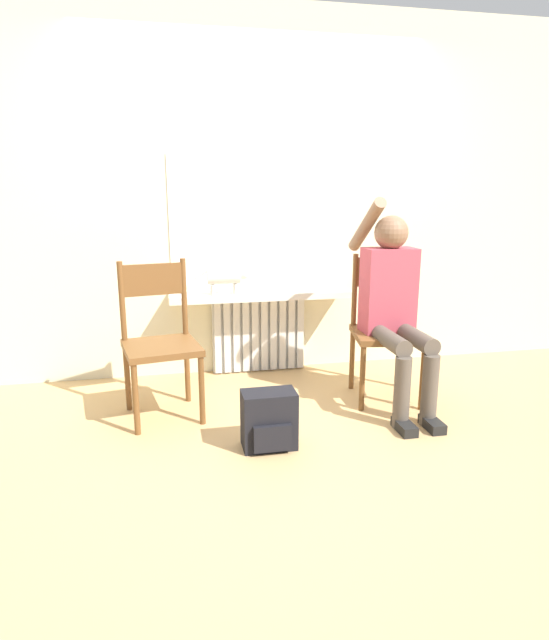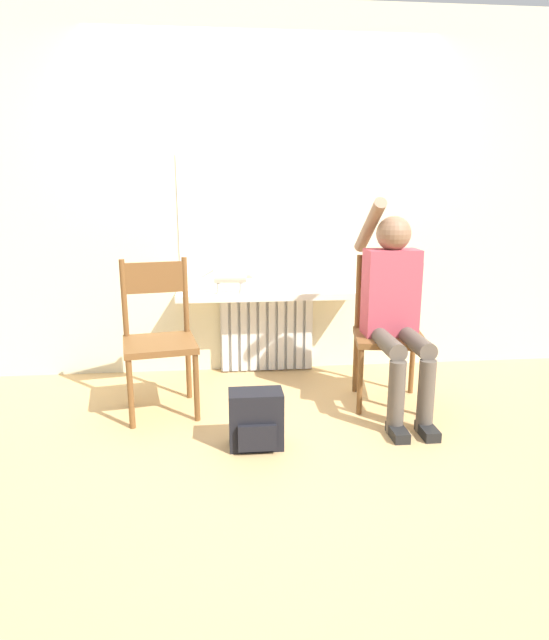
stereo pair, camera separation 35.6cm
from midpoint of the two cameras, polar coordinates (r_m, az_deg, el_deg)
ground_plane at (r=3.24m, az=4.20°, el=-12.01°), size 12.00×12.00×0.00m
wall_with_window at (r=4.14m, az=1.54°, el=12.97°), size 7.00×0.06×2.70m
radiator at (r=4.21m, az=1.58°, el=-1.43°), size 0.73×0.08×0.61m
windowsill at (r=4.04m, az=1.79°, el=2.72°), size 1.37×0.29×0.05m
window_glass at (r=4.11m, az=1.59°, el=10.28°), size 1.31×0.01×1.00m
chair_left at (r=3.44m, az=-9.39°, el=-1.73°), size 0.52×0.52×0.98m
chair_right at (r=3.67m, az=14.82°, el=-1.05°), size 0.51×0.51×0.98m
person at (r=3.51m, az=15.60°, el=1.71°), size 0.36×1.02×1.36m
cat at (r=3.93m, az=-1.91°, el=4.68°), size 0.43×0.11×0.21m
backpack at (r=3.02m, az=1.44°, el=-10.68°), size 0.30×0.20×0.33m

